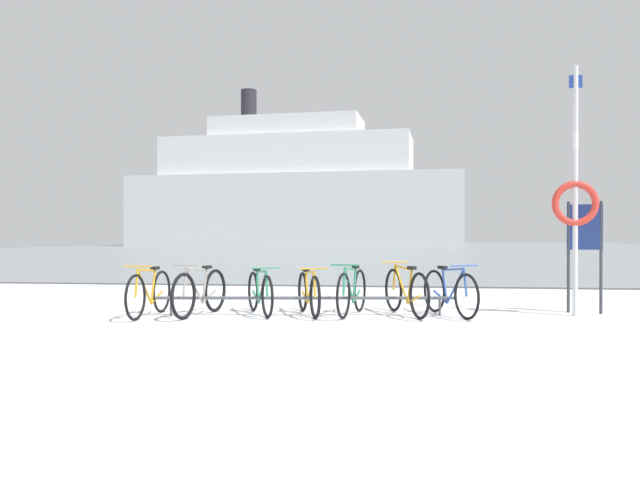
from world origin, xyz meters
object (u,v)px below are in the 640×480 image
(bicycle_0, at_px, (149,293))
(info_sign, at_px, (585,238))
(bicycle_1, at_px, (200,292))
(bicycle_3, at_px, (309,293))
(bicycle_4, at_px, (352,292))
(bicycle_5, at_px, (406,291))
(bicycle_2, at_px, (260,292))
(rescue_post, at_px, (575,197))
(bicycle_6, at_px, (450,292))
(ferry_ship, at_px, (293,193))

(bicycle_0, bearing_deg, info_sign, 10.70)
(bicycle_1, height_order, bicycle_3, bicycle_1)
(bicycle_0, bearing_deg, bicycle_4, 10.21)
(bicycle_4, xyz_separation_m, bicycle_5, (0.86, 0.10, 0.00))
(bicycle_4, bearing_deg, bicycle_2, -176.57)
(bicycle_2, distance_m, bicycle_4, 1.49)
(rescue_post, bearing_deg, bicycle_1, -173.11)
(info_sign, bearing_deg, rescue_post, -123.04)
(bicycle_0, relative_size, bicycle_5, 1.02)
(bicycle_3, bearing_deg, info_sign, 10.11)
(bicycle_0, height_order, bicycle_6, bicycle_6)
(bicycle_6, bearing_deg, bicycle_4, -175.52)
(bicycle_2, distance_m, info_sign, 5.42)
(rescue_post, xyz_separation_m, ferry_ship, (-16.18, 68.10, 4.86))
(bicycle_1, xyz_separation_m, bicycle_2, (0.92, 0.27, -0.02))
(bicycle_2, bearing_deg, bicycle_6, 3.97)
(bicycle_3, height_order, bicycle_6, bicycle_6)
(bicycle_6, bearing_deg, info_sign, 15.57)
(bicycle_0, relative_size, bicycle_2, 1.13)
(info_sign, bearing_deg, bicycle_1, -169.87)
(bicycle_5, relative_size, ferry_ship, 0.04)
(info_sign, bearing_deg, bicycle_2, -171.03)
(bicycle_4, height_order, info_sign, info_sign)
(bicycle_1, bearing_deg, bicycle_4, 8.57)
(bicycle_5, relative_size, rescue_post, 0.42)
(bicycle_1, bearing_deg, ferry_ship, 98.46)
(bicycle_2, xyz_separation_m, bicycle_3, (0.79, 0.03, -0.00))
(rescue_post, distance_m, ferry_ship, 70.16)
(bicycle_2, xyz_separation_m, info_sign, (5.28, 0.83, 0.89))
(bicycle_4, bearing_deg, bicycle_1, -171.43)
(bicycle_1, relative_size, rescue_post, 0.44)
(bicycle_2, height_order, rescue_post, rescue_post)
(bicycle_2, bearing_deg, bicycle_0, -164.01)
(bicycle_6, distance_m, info_sign, 2.48)
(bicycle_5, distance_m, info_sign, 3.12)
(bicycle_0, height_order, bicycle_2, bicycle_0)
(bicycle_2, distance_m, rescue_post, 5.28)
(bicycle_4, xyz_separation_m, rescue_post, (3.54, 0.36, 1.52))
(bicycle_1, distance_m, bicycle_4, 2.43)
(bicycle_1, distance_m, ferry_ship, 69.87)
(bicycle_4, height_order, bicycle_6, bicycle_4)
(bicycle_3, xyz_separation_m, info_sign, (4.49, 0.80, 0.89))
(info_sign, xyz_separation_m, ferry_ship, (-16.44, 67.71, 5.52))
(bicycle_3, xyz_separation_m, rescue_post, (4.24, 0.41, 1.55))
(info_sign, relative_size, ferry_ship, 0.04)
(bicycle_4, xyz_separation_m, ferry_ship, (-12.65, 68.45, 6.38))
(bicycle_0, bearing_deg, bicycle_1, 15.26)
(bicycle_4, bearing_deg, bicycle_0, -169.79)
(bicycle_2, relative_size, rescue_post, 0.38)
(bicycle_2, bearing_deg, info_sign, 8.97)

